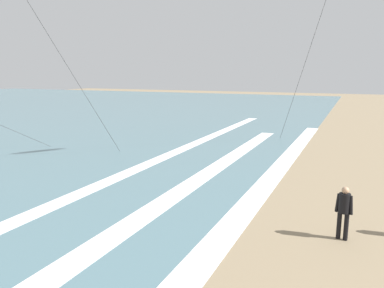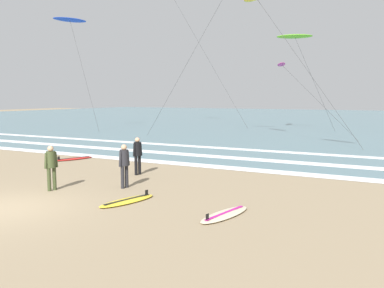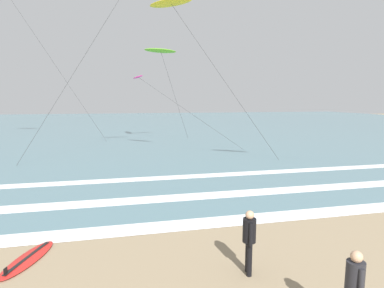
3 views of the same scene
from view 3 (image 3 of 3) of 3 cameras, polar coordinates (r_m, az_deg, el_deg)
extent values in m
cube|color=slate|center=(54.74, -10.21, 3.53)|extent=(140.00, 90.00, 0.01)
cube|color=white|center=(11.07, 1.64, -14.22)|extent=(45.82, 0.95, 0.01)
cube|color=white|center=(13.80, -1.69, -9.65)|extent=(37.48, 0.96, 0.01)
cube|color=white|center=(17.05, -8.11, -6.27)|extent=(57.90, 0.84, 0.01)
cylinder|color=black|center=(8.13, 10.38, -19.98)|extent=(0.13, 0.13, 0.82)
cylinder|color=black|center=(8.30, 10.11, -19.34)|extent=(0.13, 0.13, 0.82)
cylinder|color=black|center=(7.91, 10.37, -15.16)|extent=(0.32, 0.32, 0.58)
cylinder|color=black|center=(7.75, 10.63, -15.87)|extent=(0.12, 0.15, 0.56)
cylinder|color=black|center=(8.09, 10.12, -14.80)|extent=(0.12, 0.15, 0.56)
sphere|color=tan|center=(7.77, 10.45, -12.55)|extent=(0.21, 0.21, 0.21)
cylinder|color=#232328|center=(6.66, 27.49, -20.66)|extent=(0.32, 0.32, 0.58)
cylinder|color=#232328|center=(6.81, 26.64, -20.16)|extent=(0.11, 0.15, 0.56)
cylinder|color=#232328|center=(6.53, 28.36, -21.56)|extent=(0.11, 0.15, 0.56)
sphere|color=tan|center=(6.49, 27.72, -17.66)|extent=(0.21, 0.21, 0.21)
ellipsoid|color=red|center=(9.83, -27.64, -17.98)|extent=(1.29, 2.18, 0.09)
cube|color=black|center=(9.81, -27.66, -17.73)|extent=(0.71, 1.71, 0.01)
cube|color=black|center=(9.20, -30.77, -19.21)|extent=(0.06, 0.12, 0.16)
ellipsoid|color=#70C628|center=(30.74, -5.74, 16.50)|extent=(3.29, 1.65, 0.43)
cylinder|color=#333333|center=(32.38, -3.04, 8.34)|extent=(3.38, 3.53, 8.75)
ellipsoid|color=#CC2384|center=(33.45, -9.81, 11.91)|extent=(1.29, 3.28, 0.43)
cylinder|color=#333333|center=(29.65, -1.16, 6.22)|extent=(8.28, 8.61, 6.54)
cylinder|color=#333333|center=(32.94, -24.44, 14.23)|extent=(9.58, 1.70, 16.31)
ellipsoid|color=yellow|center=(21.71, -3.95, 24.24)|extent=(2.88, 2.74, 0.43)
cylinder|color=#333333|center=(21.42, 6.50, 10.48)|extent=(7.53, 0.77, 10.28)
cylinder|color=#333333|center=(22.19, -20.52, 12.25)|extent=(7.65, 0.45, 12.06)
camera|label=1|loc=(10.54, -64.89, 6.79)|focal=35.07mm
camera|label=2|loc=(14.66, 106.20, -5.87)|focal=37.62mm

